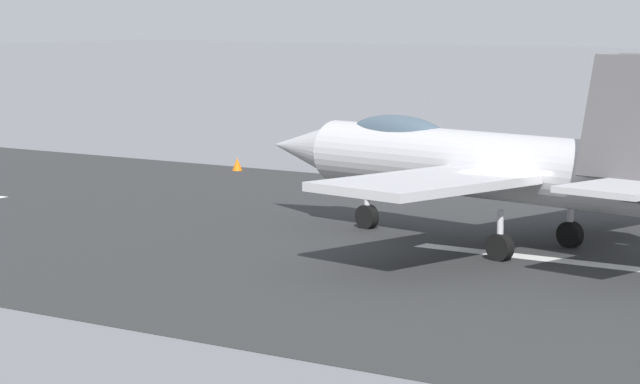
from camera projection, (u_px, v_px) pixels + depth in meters
ground_plane at (519, 257)px, 39.70m from camera, size 400.00×400.00×0.00m
runway_strip at (519, 256)px, 39.68m from camera, size 240.00×26.00×0.02m
fighter_jet at (486, 163)px, 41.06m from camera, size 16.92×13.60×5.62m
marker_cone_mid at (463, 183)px, 54.25m from camera, size 0.44×0.44×0.55m
marker_cone_far at (237, 164)px, 60.61m from camera, size 0.44×0.44×0.55m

